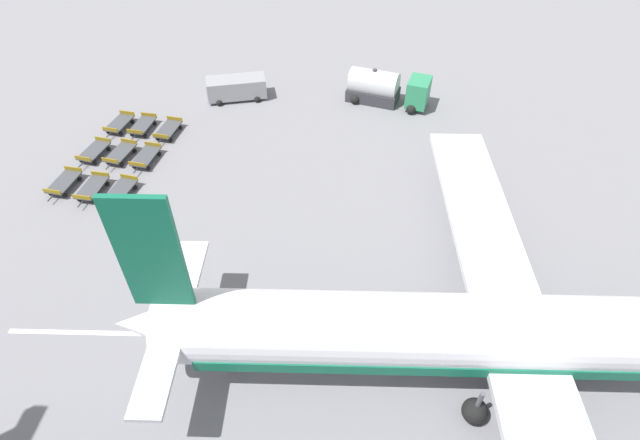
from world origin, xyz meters
name	(u,v)px	position (x,y,z in m)	size (l,w,h in m)	color
ground_plane	(470,200)	(0.00, 0.00, 0.00)	(500.00, 500.00, 0.00)	gray
airplane	(541,335)	(13.85, 0.95, 3.16)	(37.18, 43.29, 11.79)	white
fuel_tanker_primary	(383,88)	(-13.90, -6.37, 1.35)	(4.68, 7.92, 3.19)	#2D8C5B
service_van	(237,88)	(-13.41, -20.16, 1.12)	(3.56, 5.86, 2.04)	gray
baggage_dolly_row_near_col_a	(120,124)	(-7.36, -29.43, 0.47)	(3.64, 1.89, 0.92)	#424449
baggage_dolly_row_near_col_b	(94,152)	(-3.13, -29.94, 0.47)	(3.64, 1.92, 0.92)	#424449
baggage_dolly_row_near_col_c	(64,183)	(1.00, -30.54, 0.47)	(3.63, 1.80, 0.92)	#424449
baggage_dolly_row_mid_a_col_a	(143,126)	(-7.21, -27.29, 0.47)	(3.62, 1.78, 0.92)	#424449
baggage_dolly_row_mid_a_col_b	(120,154)	(-3.03, -27.69, 0.47)	(3.64, 1.92, 0.92)	#424449
baggage_dolly_row_mid_a_col_c	(92,188)	(1.44, -28.15, 0.47)	(3.61, 1.74, 0.92)	#424449
baggage_dolly_row_mid_b_col_a	(168,130)	(-6.75, -24.86, 0.47)	(3.63, 1.84, 0.92)	#424449
baggage_dolly_row_mid_b_col_b	(146,157)	(-2.73, -25.46, 0.47)	(3.63, 1.82, 0.92)	#424449
baggage_dolly_row_mid_b_col_c	(120,191)	(1.63, -25.94, 0.47)	(3.64, 1.91, 0.92)	#424449
stand_guidance_stripe	(354,338)	(12.69, -8.24, 0.00)	(2.46, 39.52, 0.01)	white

